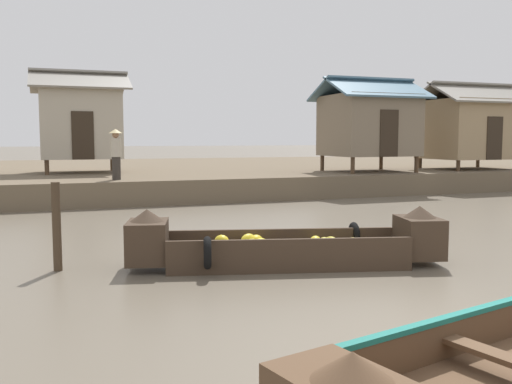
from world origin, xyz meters
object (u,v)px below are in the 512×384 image
at_px(banana_boat, 286,245).
at_px(vendor_person, 116,151).
at_px(stilt_house_right, 470,128).
at_px(stilt_house_mid_right, 369,124).
at_px(mooring_post, 57,227).
at_px(stilt_house_mid_left, 80,121).

bearing_deg(banana_boat, vendor_person, 99.34).
distance_m(banana_boat, stilt_house_right, 18.02).
bearing_deg(stilt_house_mid_right, banana_boat, -126.95).
xyz_separation_m(stilt_house_mid_right, stilt_house_right, (5.22, 0.10, -0.13)).
bearing_deg(stilt_house_mid_right, mooring_post, -139.64).
distance_m(stilt_house_mid_right, vendor_person, 10.32).
xyz_separation_m(stilt_house_right, vendor_person, (-15.42, -1.26, -0.89)).
relative_size(banana_boat, stilt_house_right, 1.22).
bearing_deg(vendor_person, stilt_house_mid_right, 6.44).
bearing_deg(vendor_person, stilt_house_right, 4.66).
height_order(banana_boat, stilt_house_mid_right, stilt_house_mid_right).
xyz_separation_m(stilt_house_mid_right, vendor_person, (-10.20, -1.15, -1.02)).
relative_size(stilt_house_mid_left, vendor_person, 2.42).
height_order(stilt_house_mid_right, stilt_house_right, stilt_house_mid_right).
bearing_deg(stilt_house_mid_right, stilt_house_mid_left, 162.95).
height_order(stilt_house_right, vendor_person, stilt_house_right).
bearing_deg(vendor_person, banana_boat, -80.66).
bearing_deg(stilt_house_right, stilt_house_mid_right, -178.86).
height_order(stilt_house_mid_left, mooring_post, stilt_house_mid_left).
relative_size(banana_boat, stilt_house_mid_left, 1.33).
xyz_separation_m(stilt_house_mid_left, mooring_post, (-1.12, -13.73, -2.12)).
xyz_separation_m(stilt_house_mid_left, vendor_person, (0.85, -4.54, -1.11)).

